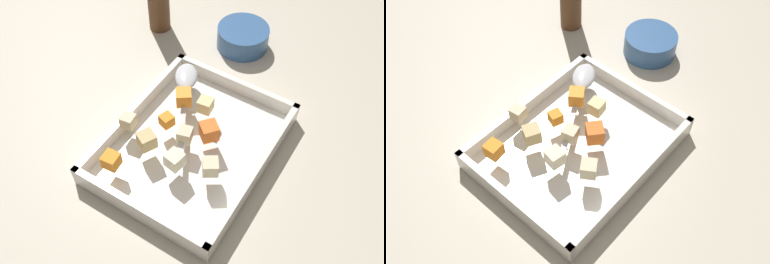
# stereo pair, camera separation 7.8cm
# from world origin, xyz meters

# --- Properties ---
(ground_plane) EXTENTS (4.00, 4.00, 0.00)m
(ground_plane) POSITION_xyz_m (0.00, 0.00, 0.00)
(ground_plane) COLOR #BCB29E
(baking_dish) EXTENTS (0.35, 0.28, 0.05)m
(baking_dish) POSITION_xyz_m (-0.01, 0.01, 0.01)
(baking_dish) COLOR white
(baking_dish) RESTS_ON ground_plane
(carrot_chunk_mid_right) EXTENTS (0.04, 0.04, 0.03)m
(carrot_chunk_mid_right) POSITION_xyz_m (0.01, -0.02, 0.06)
(carrot_chunk_mid_right) COLOR orange
(carrot_chunk_mid_right) RESTS_ON baking_dish
(carrot_chunk_corner_sw) EXTENTS (0.04, 0.04, 0.03)m
(carrot_chunk_corner_sw) POSITION_xyz_m (0.05, 0.06, 0.06)
(carrot_chunk_corner_sw) COLOR orange
(carrot_chunk_corner_sw) RESTS_ON baking_dish
(carrot_chunk_front_center) EXTENTS (0.03, 0.03, 0.02)m
(carrot_chunk_front_center) POSITION_xyz_m (-0.01, 0.06, 0.06)
(carrot_chunk_front_center) COLOR orange
(carrot_chunk_front_center) RESTS_ON baking_dish
(carrot_chunk_mid_left) EXTENTS (0.03, 0.03, 0.03)m
(carrot_chunk_mid_left) POSITION_xyz_m (-0.13, 0.09, 0.06)
(carrot_chunk_mid_left) COLOR orange
(carrot_chunk_mid_left) RESTS_ON baking_dish
(potato_chunk_back_center) EXTENTS (0.03, 0.03, 0.03)m
(potato_chunk_back_center) POSITION_xyz_m (-0.08, -0.00, 0.06)
(potato_chunk_back_center) COLOR beige
(potato_chunk_back_center) RESTS_ON baking_dish
(potato_chunk_corner_se) EXTENTS (0.03, 0.03, 0.03)m
(potato_chunk_corner_se) POSITION_xyz_m (-0.02, 0.01, 0.06)
(potato_chunk_corner_se) COLOR beige
(potato_chunk_corner_se) RESTS_ON baking_dish
(potato_chunk_corner_nw) EXTENTS (0.04, 0.04, 0.03)m
(potato_chunk_corner_nw) POSITION_xyz_m (-0.06, -0.06, 0.06)
(potato_chunk_corner_nw) COLOR beige
(potato_chunk_corner_nw) RESTS_ON baking_dish
(potato_chunk_heap_top) EXTENTS (0.04, 0.04, 0.03)m
(potato_chunk_heap_top) POSITION_xyz_m (-0.07, 0.06, 0.06)
(potato_chunk_heap_top) COLOR tan
(potato_chunk_heap_top) RESTS_ON baking_dish
(potato_chunk_under_handle) EXTENTS (0.03, 0.03, 0.02)m
(potato_chunk_under_handle) POSITION_xyz_m (-0.05, 0.12, 0.06)
(potato_chunk_under_handle) COLOR beige
(potato_chunk_under_handle) RESTS_ON baking_dish
(potato_chunk_corner_ne) EXTENTS (0.03, 0.03, 0.03)m
(potato_chunk_corner_ne) POSITION_xyz_m (0.06, 0.02, 0.06)
(potato_chunk_corner_ne) COLOR #E0CC89
(potato_chunk_corner_ne) RESTS_ON baking_dish
(serving_spoon) EXTENTS (0.22, 0.14, 0.02)m
(serving_spoon) POSITION_xyz_m (0.10, 0.09, 0.05)
(serving_spoon) COLOR silver
(serving_spoon) RESTS_ON baking_dish
(small_prep_bowl) EXTENTS (0.12, 0.12, 0.05)m
(small_prep_bowl) POSITION_xyz_m (0.31, 0.07, 0.02)
(small_prep_bowl) COLOR #33598C
(small_prep_bowl) RESTS_ON ground_plane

